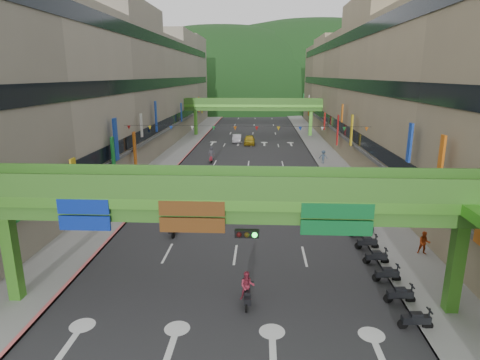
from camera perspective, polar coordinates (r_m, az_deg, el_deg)
road_slab at (r=63.11m, az=1.51°, el=4.33°), size 18.00×140.00×0.02m
sidewalk_left at (r=64.32m, az=-8.36°, el=4.44°), size 4.00×140.00×0.15m
sidewalk_right at (r=63.78m, az=11.47°, el=4.21°), size 4.00×140.00×0.15m
curb_left at (r=63.97m, az=-6.69°, el=4.45°), size 0.20×140.00×0.18m
curb_right at (r=63.53m, az=9.77°, el=4.27°), size 0.20×140.00×0.18m
building_row_left at (r=65.38m, az=-15.68°, el=12.51°), size 12.80×95.00×19.00m
building_row_right at (r=64.47m, az=19.05°, el=12.23°), size 12.80×95.00×19.00m
overpass_near at (r=18.52m, az=0.86°, el=-4.88°), size 28.00×12.27×7.10m
overpass_far at (r=77.30m, az=1.84°, el=10.29°), size 28.00×2.20×7.10m
hill_left at (r=173.22m, az=-2.57°, el=10.97°), size 168.00×140.00×112.00m
hill_right at (r=193.81m, az=10.11°, el=11.16°), size 208.00×176.00×128.00m
bunting_string at (r=42.43m, az=0.85°, el=7.35°), size 26.00×0.36×0.47m
scooter_rider_near at (r=29.75m, az=-9.47°, el=-6.12°), size 0.69×1.60×2.01m
scooter_rider_mid at (r=20.96m, az=1.03°, el=-15.21°), size 0.78×1.60×1.89m
scooter_rider_left at (r=41.59m, az=-9.08°, el=0.14°), size 1.10×1.58×2.11m
scooter_rider_far at (r=53.63m, az=-4.10°, el=3.66°), size 0.94×1.60×2.21m
parked_scooter_row at (r=25.65m, az=19.46°, el=-11.31°), size 1.60×11.55×1.08m
car_silver at (r=69.94m, az=-0.43°, el=5.94°), size 1.50×4.23×1.39m
car_yellow at (r=67.78m, az=1.35°, el=5.71°), size 1.89×4.54×1.54m
pedestrian_red at (r=28.80m, az=24.69°, el=-8.40°), size 0.85×0.72×1.53m
pedestrian_dark at (r=31.11m, az=18.24°, el=-6.04°), size 0.96×0.84×1.56m
pedestrian_blue at (r=53.75m, az=11.75°, el=3.11°), size 0.91×0.72×1.72m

